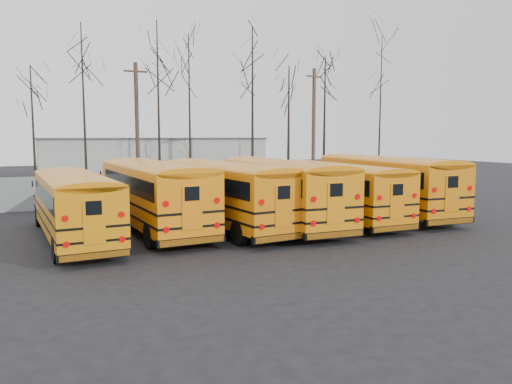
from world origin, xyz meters
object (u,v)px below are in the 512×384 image
bus_c (225,189)px  bus_e (335,187)px  bus_a (74,201)px  bus_d (280,186)px  utility_pole_left (137,127)px  bus_b (152,190)px  bus_f (383,180)px  utility_pole_right (314,127)px

bus_c → bus_e: 5.90m
bus_a → bus_c: (6.67, 0.31, 0.16)m
bus_d → bus_c: bearing=176.8°
utility_pole_left → bus_c: bearing=-88.7°
bus_e → bus_c: bearing=176.9°
bus_b → bus_c: bus_b is taller
bus_f → bus_c: bearing=-175.6°
bus_b → bus_d: size_ratio=1.00×
bus_e → utility_pole_right: (7.23, 14.35, 3.26)m
bus_a → utility_pole_right: utility_pole_right is taller
bus_a → bus_e: (12.56, -0.07, 0.06)m
bus_d → bus_e: bus_d is taller
bus_c → utility_pole_right: 19.43m
bus_b → bus_e: bus_b is taller
bus_b → bus_c: bearing=-18.9°
bus_c → bus_a: bearing=176.9°
bus_a → bus_f: 16.04m
bus_c → utility_pole_right: size_ratio=1.18×
bus_b → utility_pole_left: (2.24, 14.79, 3.06)m
bus_f → bus_a: bearing=-175.0°
bus_e → utility_pole_left: (-6.83, 16.04, 3.19)m
utility_pole_right → utility_pole_left: bearing=157.2°
bus_d → utility_pole_right: size_ratio=1.19×
bus_c → bus_d: bearing=-11.0°
bus_b → bus_d: bus_d is taller
bus_d → bus_a: bearing=-177.7°
bus_a → bus_e: bearing=-3.6°
bus_a → utility_pole_left: (5.72, 15.97, 3.26)m
bus_c → bus_d: (2.80, -0.26, 0.03)m
bus_d → bus_f: bus_f is taller
bus_a → bus_d: 9.47m
bus_a → bus_c: bearing=-0.7°
bus_c → bus_e: bearing=-9.4°
bus_b → bus_d: bearing=-14.2°
utility_pole_left → bus_a: bearing=-111.9°
bus_a → bus_d: bearing=-3.0°
bus_f → utility_pole_left: utility_pole_left is taller
bus_c → utility_pole_left: size_ratio=1.20×
bus_a → bus_f: bearing=-1.5°
utility_pole_left → utility_pole_right: utility_pole_right is taller
bus_b → bus_e: bearing=-11.3°
bus_d → utility_pole_right: 17.86m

